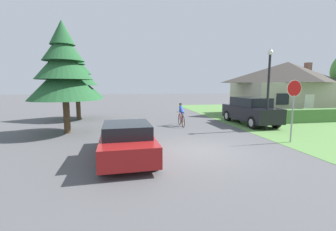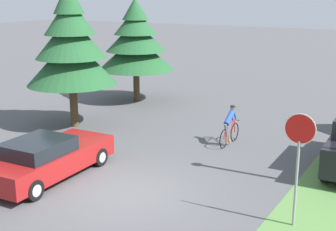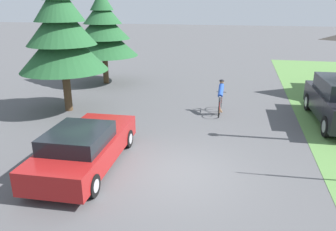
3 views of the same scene
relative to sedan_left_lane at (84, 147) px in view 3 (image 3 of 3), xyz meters
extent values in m
plane|color=#515154|center=(2.84, 0.22, -0.66)|extent=(140.00, 140.00, 0.00)
cube|color=maroon|center=(0.00, 0.08, -0.09)|extent=(2.05, 4.72, 0.67)
cube|color=black|center=(0.02, -0.37, 0.47)|extent=(1.71, 2.05, 0.45)
cylinder|color=black|center=(-0.89, 1.62, -0.35)|extent=(0.29, 0.63, 0.62)
cylinder|color=#ADADB2|center=(-0.89, 1.62, -0.35)|extent=(0.29, 0.37, 0.36)
cylinder|color=black|center=(0.74, 1.70, -0.35)|extent=(0.29, 0.63, 0.62)
cylinder|color=#ADADB2|center=(0.74, 1.70, -0.35)|extent=(0.29, 0.37, 0.36)
cylinder|color=black|center=(-0.75, -1.53, -0.35)|extent=(0.29, 0.63, 0.62)
cylinder|color=#ADADB2|center=(-0.75, -1.53, -0.35)|extent=(0.29, 0.37, 0.36)
cylinder|color=black|center=(0.88, -1.45, -0.35)|extent=(0.29, 0.63, 0.62)
cylinder|color=#ADADB2|center=(0.88, -1.45, -0.35)|extent=(0.29, 0.37, 0.36)
torus|color=black|center=(3.64, 5.61, -0.30)|extent=(0.05, 0.75, 0.75)
torus|color=black|center=(3.64, 6.65, -0.30)|extent=(0.05, 0.75, 0.75)
cylinder|color=#B21E1E|center=(3.64, 5.87, -0.12)|extent=(0.04, 0.18, 0.62)
cylinder|color=#B21E1E|center=(3.64, 6.26, -0.09)|extent=(0.04, 0.65, 0.69)
cylinder|color=#B21E1E|center=(3.64, 6.18, 0.21)|extent=(0.04, 0.77, 0.09)
cylinder|color=#B21E1E|center=(3.64, 5.78, -0.36)|extent=(0.04, 0.34, 0.16)
cylinder|color=#B21E1E|center=(3.64, 5.71, -0.06)|extent=(0.03, 0.21, 0.50)
cylinder|color=#B21E1E|center=(3.64, 6.61, -0.03)|extent=(0.04, 0.12, 0.54)
cylinder|color=black|center=(3.64, 6.57, 0.24)|extent=(0.44, 0.03, 0.02)
ellipsoid|color=black|center=(3.64, 5.80, 0.21)|extent=(0.08, 0.20, 0.05)
cylinder|color=slate|center=(3.64, 5.79, 0.00)|extent=(0.11, 0.25, 0.52)
cylinder|color=slate|center=(3.64, 5.95, -0.08)|extent=(0.11, 0.25, 0.67)
cylinder|color=#8C6647|center=(3.64, 5.86, -0.39)|extent=(0.08, 0.08, 0.30)
cylinder|color=#8C6647|center=(3.69, 6.02, -0.49)|extent=(0.17, 0.08, 0.21)
cylinder|color=#264CB2|center=(3.64, 6.09, 0.43)|extent=(0.22, 0.69, 0.56)
cylinder|color=#264CB2|center=(3.64, 6.33, 0.42)|extent=(0.07, 0.25, 0.36)
cylinder|color=#264CB2|center=(3.64, 6.61, 0.42)|extent=(0.07, 0.25, 0.36)
sphere|color=#8C6647|center=(3.64, 6.37, 0.76)|extent=(0.19, 0.19, 0.19)
ellipsoid|color=black|center=(3.64, 6.37, 0.81)|extent=(0.22, 0.18, 0.12)
cylinder|color=black|center=(7.64, 7.51, -0.25)|extent=(0.26, 0.81, 0.81)
cylinder|color=#ADADB2|center=(7.64, 7.51, -0.25)|extent=(0.26, 0.48, 0.47)
cylinder|color=black|center=(7.74, 4.21, -0.25)|extent=(0.26, 0.81, 0.81)
cylinder|color=#ADADB2|center=(7.74, 4.21, -0.25)|extent=(0.26, 0.48, 0.47)
cylinder|color=#4C3823|center=(-3.32, 5.03, 0.29)|extent=(0.35, 0.35, 1.90)
cone|color=#23562D|center=(-3.32, 5.03, 2.27)|extent=(3.89, 3.89, 2.07)
cone|color=#23562D|center=(-3.32, 5.03, 3.29)|extent=(3.03, 3.03, 1.82)
cone|color=#23562D|center=(-3.32, 5.03, 4.16)|extent=(2.18, 2.18, 1.57)
cylinder|color=#4C3823|center=(-3.80, 10.62, 0.21)|extent=(0.34, 0.34, 1.73)
cone|color=#23562D|center=(-3.80, 10.62, 1.98)|extent=(4.09, 4.09, 1.82)
cone|color=#23562D|center=(-3.80, 10.62, 2.88)|extent=(3.19, 3.19, 1.60)
cone|color=#23562D|center=(-3.80, 10.62, 3.65)|extent=(2.29, 2.29, 1.39)
cone|color=#23562D|center=(-3.80, 10.62, 4.30)|extent=(1.39, 1.39, 1.17)
camera|label=1|loc=(0.03, -8.41, 2.01)|focal=24.00mm
camera|label=2|loc=(10.46, -10.11, 5.07)|focal=50.00mm
camera|label=3|loc=(4.45, -8.25, 4.12)|focal=35.00mm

